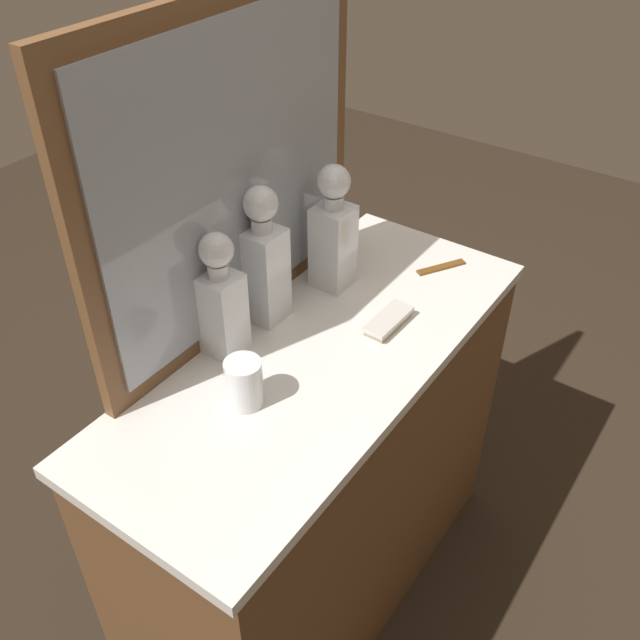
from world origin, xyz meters
name	(u,v)px	position (x,y,z in m)	size (l,w,h in m)	color
ground_plane	(320,579)	(0.00, 0.00, 0.00)	(6.00, 6.00, 0.00)	#2D2319
dresser	(320,481)	(0.00, 0.00, 0.42)	(1.09, 0.46, 0.85)	brown
dresser_mirror	(231,176)	(0.00, 0.21, 1.19)	(0.77, 0.03, 0.68)	brown
crystal_decanter_left	(333,239)	(0.22, 0.12, 0.97)	(0.08, 0.08, 0.30)	white
crystal_decanter_far_right	(222,306)	(-0.11, 0.16, 0.96)	(0.08, 0.08, 0.28)	white
crystal_decanter_center	(264,267)	(0.03, 0.17, 0.98)	(0.08, 0.08, 0.32)	white
crystal_tumbler_center	(244,385)	(-0.21, 0.03, 0.89)	(0.07, 0.07, 0.10)	white
silver_brush_far_right	(388,321)	(0.15, -0.07, 0.86)	(0.13, 0.06, 0.02)	#B7A88C
tortoiseshell_comb	(441,267)	(0.42, -0.06, 0.85)	(0.12, 0.08, 0.01)	brown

